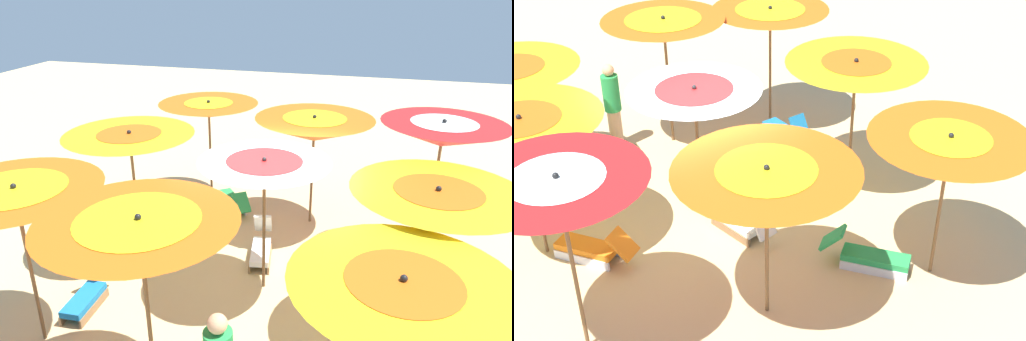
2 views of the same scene
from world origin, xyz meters
TOP-DOWN VIEW (x-y plane):
  - ground at (0.00, 0.00)m, footprint 34.99×34.99m
  - beach_umbrella_0 at (-2.11, 2.82)m, footprint 2.10×2.10m
  - beach_umbrella_1 at (-2.62, 0.40)m, footprint 2.19×2.19m
  - beach_umbrella_2 at (-2.76, -2.13)m, footprint 2.12×2.12m
  - beach_umbrella_3 at (0.24, 2.18)m, footprint 2.25×2.25m
  - beach_umbrella_4 at (-0.13, -0.19)m, footprint 1.94×1.94m
  - beach_umbrella_5 at (-0.86, -2.56)m, footprint 2.11×2.11m
  - beach_umbrella_6 at (2.42, 1.45)m, footprint 2.00×2.00m
  - beach_umbrella_7 at (2.20, -0.66)m, footprint 2.18×2.18m
  - beach_umbrella_8 at (1.77, -2.60)m, footprint 2.14×2.14m
  - lounger_0 at (-1.44, 2.27)m, footprint 1.04×1.21m
  - lounger_1 at (-2.57, -1.36)m, footprint 0.39×1.08m
  - lounger_2 at (-0.38, 0.60)m, footprint 0.52×1.15m
  - lounger_3 at (1.70, -0.10)m, footprint 1.00×1.21m

SIDE VIEW (x-z plane):
  - ground at x=0.00m, z-range -0.04..0.00m
  - lounger_0 at x=-1.44m, z-range -0.09..0.48m
  - lounger_3 at x=1.70m, z-range -0.09..0.49m
  - lounger_2 at x=-0.38m, z-range -0.12..0.55m
  - lounger_1 at x=-2.57m, z-range -0.12..0.55m
  - beach_umbrella_8 at x=1.77m, z-range 0.84..3.01m
  - beach_umbrella_3 at x=0.24m, z-range 0.84..3.08m
  - beach_umbrella_7 at x=2.20m, z-range 0.87..3.11m
  - beach_umbrella_0 at x=-2.11m, z-range 0.89..3.10m
  - beach_umbrella_4 at x=-0.13m, z-range 0.89..3.12m
  - beach_umbrella_1 at x=-2.62m, z-range 0.91..3.15m
  - beach_umbrella_2 at x=-2.76m, z-range 0.92..3.25m
  - beach_umbrella_5 at x=-0.86m, z-range 0.94..3.35m
  - beach_umbrella_6 at x=2.42m, z-range 1.01..3.53m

